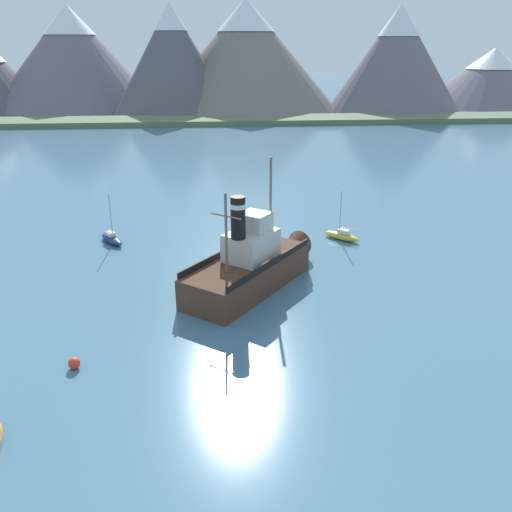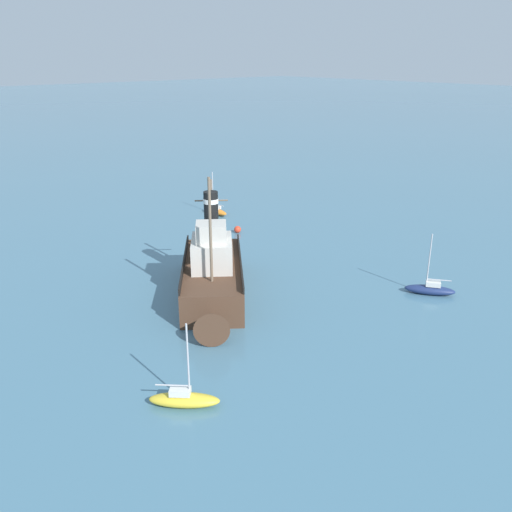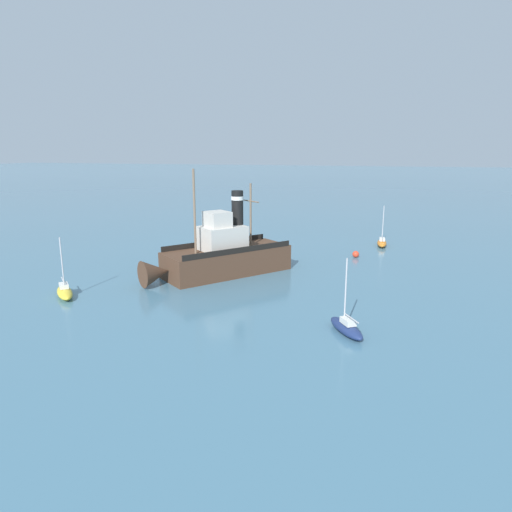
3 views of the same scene
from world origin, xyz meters
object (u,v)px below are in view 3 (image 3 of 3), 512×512
sailboat_navy (346,327)px  sailboat_yellow (65,292)px  sailboat_orange (382,243)px  old_tugboat (222,256)px  mooring_buoy (356,254)px

sailboat_navy → sailboat_yellow: same height
sailboat_orange → sailboat_yellow: (23.58, 27.88, 0.00)m
old_tugboat → sailboat_orange: 22.74m
sailboat_orange → mooring_buoy: bearing=70.5°
mooring_buoy → sailboat_yellow: bearing=44.6°
old_tugboat → mooring_buoy: (-11.48, -10.80, -1.47)m
sailboat_navy → mooring_buoy: sailboat_navy is taller
sailboat_yellow → sailboat_orange: bearing=-130.2°
sailboat_navy → sailboat_orange: bearing=-92.3°
sailboat_navy → sailboat_orange: (-1.18, -28.79, 0.00)m
old_tugboat → mooring_buoy: bearing=-136.7°
sailboat_yellow → mooring_buoy: bearing=-135.4°
sailboat_navy → mooring_buoy: bearing=-86.5°
sailboat_navy → old_tugboat: bearing=-40.4°
old_tugboat → sailboat_orange: old_tugboat is taller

